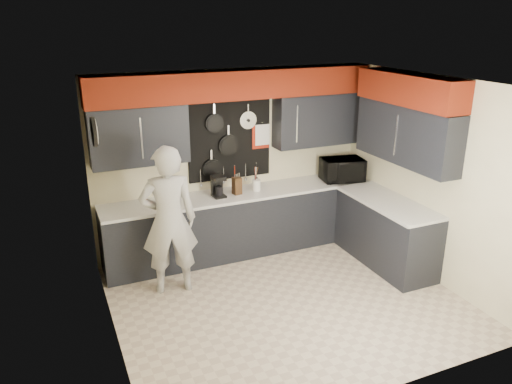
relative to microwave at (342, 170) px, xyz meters
name	(u,v)px	position (x,y,z in m)	size (l,w,h in m)	color
ground	(286,300)	(-1.59, -1.34, -1.09)	(4.00, 4.00, 0.00)	#BCAC92
back_wall_assembly	(237,113)	(-1.58, 0.26, 0.92)	(4.00, 0.36, 2.60)	#F0E9BA
right_wall_assembly	(410,126)	(0.26, -1.08, 0.85)	(0.36, 3.50, 2.60)	#F0E9BA
left_wall_assembly	(106,225)	(-3.59, -1.33, 0.25)	(0.05, 3.50, 2.60)	#F0E9BA
base_cabinets	(282,225)	(-1.10, -0.21, -0.63)	(3.95, 2.20, 0.92)	black
microwave	(342,170)	(0.00, 0.00, 0.00)	(0.61, 0.41, 0.34)	black
knife_block	(237,186)	(-1.67, 0.06, -0.05)	(0.11, 0.11, 0.24)	#372211
utensil_crock	(256,185)	(-1.36, 0.09, -0.09)	(0.12, 0.12, 0.16)	white
coffee_maker	(218,186)	(-1.94, 0.08, -0.01)	(0.17, 0.21, 0.30)	black
person	(169,221)	(-2.79, -0.54, -0.15)	(0.68, 0.45, 1.87)	beige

